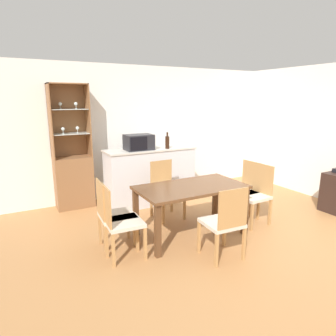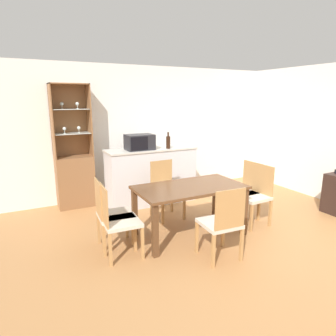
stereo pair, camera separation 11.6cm
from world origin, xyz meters
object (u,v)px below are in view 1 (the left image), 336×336
at_px(dining_chair_side_right_near, 255,194).
at_px(dining_chair_side_left_far, 114,215).
at_px(display_cabinet, 73,172).
at_px(dining_chair_side_left_near, 120,221).
at_px(microwave, 139,142).
at_px(wine_bottle, 167,142).
at_px(dining_chair_head_near, 224,222).
at_px(dining_chair_head_far, 166,190).
at_px(dining_table, 191,193).
at_px(dining_chair_side_right_far, 244,190).

bearing_deg(dining_chair_side_right_near, dining_chair_side_left_far, 80.75).
bearing_deg(display_cabinet, dining_chair_side_left_near, -86.47).
distance_m(microwave, wine_bottle, 0.52).
xyz_separation_m(dining_chair_head_near, microwave, (-0.16, 2.21, 0.71)).
bearing_deg(dining_chair_head_far, dining_chair_side_left_far, 26.97).
bearing_deg(dining_table, dining_chair_side_left_far, 173.44).
height_order(dining_chair_side_left_near, dining_chair_side_left_far, same).
height_order(dining_chair_side_left_near, microwave, microwave).
bearing_deg(dining_chair_side_left_far, dining_table, 87.44).
relative_size(dining_chair_side_left_far, microwave, 1.92).
height_order(dining_table, microwave, microwave).
relative_size(dining_chair_head_near, dining_chair_side_right_far, 1.00).
bearing_deg(dining_chair_side_right_near, dining_chair_side_right_far, -2.85).
xyz_separation_m(dining_chair_head_near, wine_bottle, (0.34, 2.08, 0.69)).
xyz_separation_m(dining_chair_side_left_near, dining_chair_side_left_far, (0.00, 0.25, 0.00)).
distance_m(dining_chair_head_far, dining_chair_side_left_far, 1.26).
distance_m(dining_chair_head_near, dining_chair_side_right_far, 1.41).
relative_size(dining_chair_head_near, microwave, 1.92).
xyz_separation_m(dining_chair_side_right_far, microwave, (-1.27, 1.34, 0.71)).
bearing_deg(dining_chair_side_right_near, dining_table, 80.90).
bearing_deg(display_cabinet, dining_table, -58.10).
bearing_deg(dining_chair_head_far, dining_chair_side_left_near, 35.80).
relative_size(display_cabinet, dining_chair_side_left_near, 2.34).
distance_m(display_cabinet, dining_chair_side_left_far, 1.86).
relative_size(dining_chair_head_far, dining_chair_side_left_far, 1.00).
height_order(dining_chair_side_left_far, microwave, microwave).
distance_m(display_cabinet, dining_chair_side_left_near, 2.11).
xyz_separation_m(dining_table, dining_chair_head_near, (-0.00, -0.75, -0.16)).
relative_size(dining_chair_side_right_far, dining_chair_head_far, 1.00).
bearing_deg(dining_chair_side_left_near, dining_chair_side_left_far, -176.88).
relative_size(dining_chair_head_far, wine_bottle, 3.12).
bearing_deg(dining_chair_side_left_near, dining_chair_side_right_near, 93.12).
height_order(dining_chair_side_right_near, dining_chair_head_far, same).
bearing_deg(dining_chair_side_left_far, dining_chair_side_right_near, 87.59).
height_order(dining_table, wine_bottle, wine_bottle).
relative_size(display_cabinet, dining_table, 1.43).
distance_m(dining_chair_side_right_far, dining_chair_side_left_far, 2.20).
distance_m(dining_chair_side_left_near, dining_chair_side_right_near, 2.20).
relative_size(dining_chair_head_near, wine_bottle, 3.12).
distance_m(display_cabinet, dining_table, 2.33).
height_order(microwave, wine_bottle, wine_bottle).
height_order(dining_chair_side_right_far, microwave, microwave).
xyz_separation_m(display_cabinet, dining_chair_side_right_near, (2.33, -2.10, -0.17)).
height_order(dining_chair_head_far, dining_chair_side_left_far, same).
bearing_deg(dining_chair_side_right_far, display_cabinet, 49.37).
bearing_deg(dining_chair_head_near, microwave, 97.71).
bearing_deg(display_cabinet, dining_chair_head_far, -44.99).
relative_size(dining_table, wine_bottle, 5.10).
relative_size(dining_chair_side_right_near, microwave, 1.92).
height_order(dining_chair_side_left_near, dining_chair_head_far, same).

